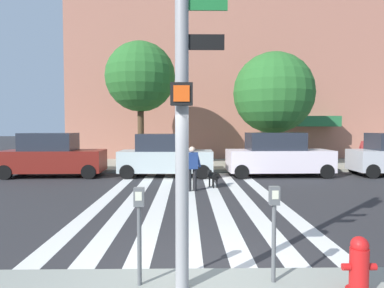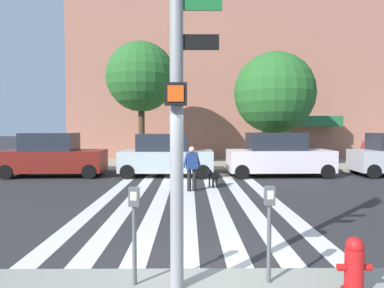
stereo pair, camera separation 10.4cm
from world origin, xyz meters
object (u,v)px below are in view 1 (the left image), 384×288
traffic_light_pole (182,36)px  street_tree_middle (274,93)px  street_tree_nearest (140,77)px  pedestrian_bystander (365,150)px  parking_meter_curbside (139,222)px  fire_hydrant (359,266)px  parked_car_third_in_line (278,156)px  parked_car_behind_first (165,156)px  dog_on_leash (213,176)px  parked_car_near_curb (53,156)px  pedestrian_dog_walker (192,166)px  parking_meter_second_along (274,220)px

traffic_light_pole → street_tree_middle: bearing=71.0°
street_tree_nearest → pedestrian_bystander: size_ratio=4.25×
parking_meter_curbside → pedestrian_bystander: size_ratio=0.83×
fire_hydrant → parked_car_third_in_line: 11.81m
parked_car_behind_first → street_tree_middle: street_tree_middle is taller
parked_car_third_in_line → dog_on_leash: bearing=-139.0°
fire_hydrant → street_tree_middle: 14.89m
traffic_light_pole → parked_car_third_in_line: bearing=69.0°
parking_meter_curbside → parked_car_near_curb: size_ratio=0.29×
parked_car_behind_first → dog_on_leash: bearing=-54.9°
pedestrian_dog_walker → street_tree_middle: bearing=53.9°
pedestrian_dog_walker → parked_car_behind_first: bearing=108.2°
street_tree_middle → pedestrian_dog_walker: 8.46m
traffic_light_pole → street_tree_nearest: (-2.55, 14.50, 1.63)m
parked_car_behind_first → dog_on_leash: parked_car_behind_first is taller
fire_hydrant → parked_car_behind_first: parked_car_behind_first is taller
parking_meter_curbside → parked_car_third_in_line: size_ratio=0.28×
traffic_light_pole → pedestrian_bystander: size_ratio=3.54×
fire_hydrant → pedestrian_dog_walker: size_ratio=0.47×
traffic_light_pole → fire_hydrant: (2.31, -0.15, -3.00)m
fire_hydrant → parked_car_near_curb: parked_car_near_curb is taller
parked_car_third_in_line → pedestrian_bystander: (5.67, 2.67, 0.09)m
parked_car_near_curb → street_tree_nearest: street_tree_nearest is taller
parked_car_behind_first → street_tree_middle: (5.81, 2.58, 3.26)m
parked_car_third_in_line → dog_on_leash: size_ratio=5.13×
parking_meter_curbside → street_tree_middle: size_ratio=0.22×
parked_car_near_curb → pedestrian_dog_walker: 7.54m
parked_car_behind_first → street_tree_nearest: bearing=117.4°
street_tree_nearest → pedestrian_dog_walker: (2.79, -6.75, -4.22)m
traffic_light_pole → parked_car_behind_first: (-0.97, 11.46, -2.55)m
street_tree_nearest → dog_on_leash: 8.39m
street_tree_middle → parked_car_behind_first: bearing=-156.1°
street_tree_nearest → street_tree_middle: (7.38, -0.46, -0.92)m
traffic_light_pole → parked_car_near_curb: size_ratio=1.23×
parking_meter_curbside → parking_meter_second_along: 1.88m
street_tree_middle → dog_on_leash: street_tree_middle is taller
parking_meter_second_along → parked_car_third_in_line: (3.12, 11.25, -0.04)m
street_tree_nearest → dog_on_leash: street_tree_nearest is taller
traffic_light_pole → parked_car_behind_first: 11.79m
pedestrian_dog_walker → parking_meter_second_along: bearing=-82.2°
street_tree_middle → pedestrian_dog_walker: size_ratio=3.85×
parking_meter_second_along → dog_on_leash: 8.38m
traffic_light_pole → pedestrian_dog_walker: traffic_light_pole is taller
fire_hydrant → pedestrian_bystander: size_ratio=0.47×
parked_car_behind_first → dog_on_leash: (2.04, -2.90, -0.52)m
parked_car_third_in_line → street_tree_nearest: (-6.95, 3.04, 4.16)m
pedestrian_bystander → dog_on_leash: bearing=-148.3°
fire_hydrant → parked_car_third_in_line: size_ratio=0.16×
parked_car_near_curb → street_tree_middle: 11.90m
parked_car_behind_first → pedestrian_dog_walker: parked_car_behind_first is taller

